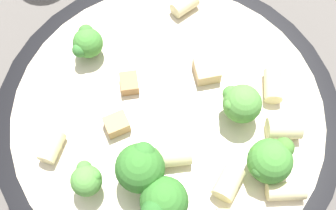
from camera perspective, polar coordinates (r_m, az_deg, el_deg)
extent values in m
plane|color=#5B5651|center=(0.40, 0.00, -2.98)|extent=(2.00, 2.00, 0.00)
cylinder|color=black|center=(0.38, 0.00, -1.89)|extent=(0.30, 0.30, 0.04)
cylinder|color=beige|center=(0.36, 0.00, -0.88)|extent=(0.27, 0.27, 0.01)
torus|color=black|center=(0.36, 0.00, -0.81)|extent=(0.29, 0.29, 0.00)
cylinder|color=#84AD60|center=(0.34, -10.58, -10.65)|extent=(0.01, 0.01, 0.01)
sphere|color=#569942|center=(0.33, -10.99, -10.03)|extent=(0.02, 0.02, 0.02)
sphere|color=#4D963B|center=(0.32, -9.89, -9.43)|extent=(0.01, 0.01, 0.01)
sphere|color=#4F963D|center=(0.33, -11.29, -8.39)|extent=(0.01, 0.01, 0.01)
cylinder|color=#93B766|center=(0.35, 13.07, -8.21)|extent=(0.01, 0.01, 0.01)
sphere|color=#478E38|center=(0.33, 13.63, -7.39)|extent=(0.04, 0.04, 0.04)
sphere|color=#498733|center=(0.33, 15.42, -5.60)|extent=(0.02, 0.02, 0.02)
sphere|color=#417F35|center=(0.33, 12.28, -8.66)|extent=(0.01, 0.01, 0.01)
sphere|color=#4A9233|center=(0.33, 12.24, -6.42)|extent=(0.01, 0.01, 0.01)
cylinder|color=#84AD60|center=(0.33, -0.50, -13.46)|extent=(0.01, 0.01, 0.01)
sphere|color=#387A2D|center=(0.31, -0.52, -12.83)|extent=(0.04, 0.04, 0.04)
cylinder|color=#84AD60|center=(0.36, 9.60, -0.99)|extent=(0.01, 0.01, 0.01)
sphere|color=#569942|center=(0.34, 10.02, 0.15)|extent=(0.03, 0.03, 0.03)
sphere|color=#4F903D|center=(0.34, 8.49, 1.49)|extent=(0.01, 0.01, 0.01)
sphere|color=#4E9539|center=(0.34, 11.61, 0.76)|extent=(0.01, 0.01, 0.01)
sphere|color=#569D41|center=(0.34, 8.50, -0.02)|extent=(0.01, 0.01, 0.01)
cylinder|color=#9EC175|center=(0.33, -4.39, -9.22)|extent=(0.01, 0.01, 0.01)
sphere|color=#387A2D|center=(0.32, -4.63, -8.23)|extent=(0.04, 0.04, 0.04)
sphere|color=#317827|center=(0.31, -3.02, -9.58)|extent=(0.01, 0.01, 0.01)
sphere|color=#37792F|center=(0.31, -2.80, -6.86)|extent=(0.02, 0.02, 0.02)
cylinder|color=#9EC175|center=(0.39, -10.47, 7.22)|extent=(0.01, 0.01, 0.01)
sphere|color=#478E38|center=(0.38, -10.80, 8.26)|extent=(0.03, 0.03, 0.03)
sphere|color=#447E35|center=(0.38, -11.04, 9.65)|extent=(0.01, 0.01, 0.01)
sphere|color=#3E8238|center=(0.38, -11.87, 7.32)|extent=(0.01, 0.01, 0.01)
cylinder|color=beige|center=(0.37, 14.03, 2.61)|extent=(0.02, 0.03, 0.02)
cylinder|color=beige|center=(0.35, -15.47, -5.46)|extent=(0.02, 0.03, 0.01)
cylinder|color=beige|center=(0.34, 15.68, -11.15)|extent=(0.03, 0.02, 0.01)
cylinder|color=beige|center=(0.36, 15.44, -3.08)|extent=(0.03, 0.03, 0.02)
cylinder|color=beige|center=(0.34, 0.59, -6.94)|extent=(0.03, 0.03, 0.02)
cylinder|color=beige|center=(0.41, 2.27, 13.39)|extent=(0.03, 0.03, 0.01)
cylinder|color=beige|center=(0.33, 8.17, -10.39)|extent=(0.02, 0.03, 0.02)
cube|color=tan|center=(0.35, -6.96, -2.63)|extent=(0.02, 0.02, 0.01)
cube|color=tan|center=(0.37, 5.26, 4.73)|extent=(0.03, 0.03, 0.01)
cube|color=#A87A4C|center=(0.37, -5.27, 2.95)|extent=(0.02, 0.02, 0.01)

